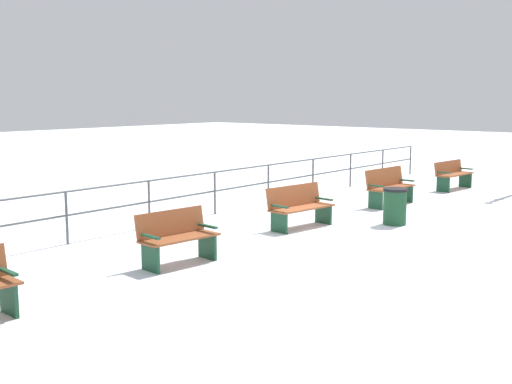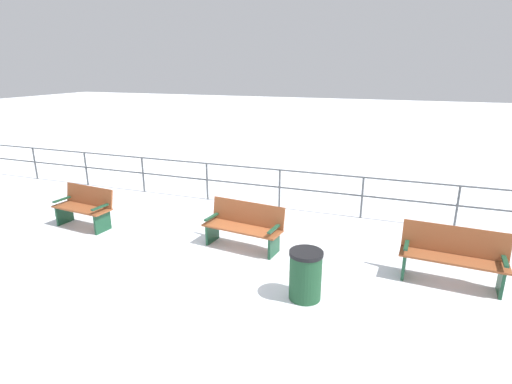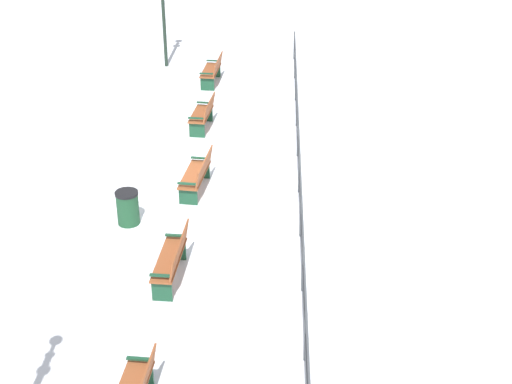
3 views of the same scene
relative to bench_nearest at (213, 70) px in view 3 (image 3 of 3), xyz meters
name	(u,v)px [view 3 (image 3 of 3)]	position (x,y,z in m)	size (l,w,h in m)	color
ground_plane	(190,190)	(-0.04, 7.65, -0.47)	(80.00, 80.00, 0.00)	white
bench_nearest	(213,70)	(0.00, 0.00, 0.00)	(0.68, 1.57, 0.90)	brown
bench_second	(204,114)	(-0.05, 3.83, 0.00)	(0.70, 1.45, 0.91)	brown
bench_third	(198,174)	(-0.27, 7.66, 0.00)	(0.75, 1.67, 0.91)	brown
bench_fourth	(173,258)	(-0.16, 11.49, 0.04)	(0.62, 1.71, 0.97)	brown
waterfront_railing	(299,167)	(-2.77, 7.65, 0.24)	(0.05, 20.76, 1.04)	#4C5156
trash_bin	(128,208)	(1.17, 9.28, -0.06)	(0.53, 0.53, 0.81)	#1E4C2D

